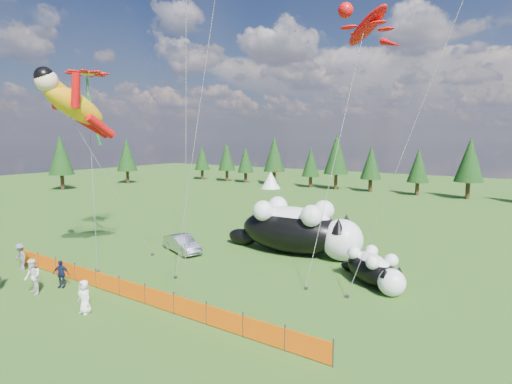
% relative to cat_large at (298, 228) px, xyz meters
% --- Properties ---
extents(ground, '(160.00, 160.00, 0.00)m').
position_rel_cat_large_xyz_m(ground, '(-3.17, -9.20, -1.83)').
color(ground, '#0C3509').
rests_on(ground, ground).
extents(safety_fence, '(22.06, 0.06, 1.10)m').
position_rel_cat_large_xyz_m(safety_fence, '(-3.17, -12.20, -1.32)').
color(safety_fence, '#262626').
rests_on(safety_fence, ground).
extents(tree_line, '(90.00, 4.00, 8.00)m').
position_rel_cat_large_xyz_m(tree_line, '(-3.17, 35.80, 2.17)').
color(tree_line, black).
rests_on(tree_line, ground).
extents(festival_tents, '(50.00, 3.20, 2.80)m').
position_rel_cat_large_xyz_m(festival_tents, '(7.83, 30.80, -0.43)').
color(festival_tents, white).
rests_on(festival_tents, ground).
extents(cat_large, '(10.65, 4.18, 3.84)m').
position_rel_cat_large_xyz_m(cat_large, '(0.00, 0.00, 0.00)').
color(cat_large, black).
rests_on(cat_large, ground).
extents(cat_small, '(4.59, 4.06, 1.97)m').
position_rel_cat_large_xyz_m(cat_small, '(6.48, -3.19, -0.89)').
color(cat_small, black).
rests_on(cat_small, ground).
extents(car, '(4.02, 2.54, 1.25)m').
position_rel_cat_large_xyz_m(car, '(-7.16, -4.42, -1.20)').
color(car, '#B9B9BE').
rests_on(car, ground).
extents(spectator_b, '(1.03, 0.73, 1.94)m').
position_rel_cat_large_xyz_m(spectator_b, '(-8.12, -14.63, -0.86)').
color(spectator_b, white).
rests_on(spectator_b, ground).
extents(spectator_c, '(1.03, 0.86, 1.56)m').
position_rel_cat_large_xyz_m(spectator_c, '(-7.87, -13.22, -1.05)').
color(spectator_c, '#131B35').
rests_on(spectator_c, ground).
extents(spectator_d, '(1.15, 0.63, 1.73)m').
position_rel_cat_large_xyz_m(spectator_d, '(-12.78, -12.98, -0.96)').
color(spectator_d, '#5D5E63').
rests_on(spectator_d, ground).
extents(spectator_e, '(0.80, 0.52, 1.63)m').
position_rel_cat_large_xyz_m(spectator_e, '(-3.76, -14.48, -1.01)').
color(spectator_e, white).
rests_on(spectator_e, ground).
extents(superhero_kite, '(5.20, 6.87, 13.02)m').
position_rel_cat_large_xyz_m(superhero_kite, '(-10.31, -10.24, 8.43)').
color(superhero_kite, orange).
rests_on(superhero_kite, ground).
extents(gecko_kite, '(7.16, 12.65, 18.31)m').
position_rel_cat_large_xyz_m(gecko_kite, '(3.43, 3.22, 14.07)').
color(gecko_kite, red).
rests_on(gecko_kite, ground).
extents(flower_kite, '(6.92, 5.23, 14.18)m').
position_rel_cat_large_xyz_m(flower_kite, '(-13.48, -7.14, 10.88)').
color(flower_kite, red).
rests_on(flower_kite, ground).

